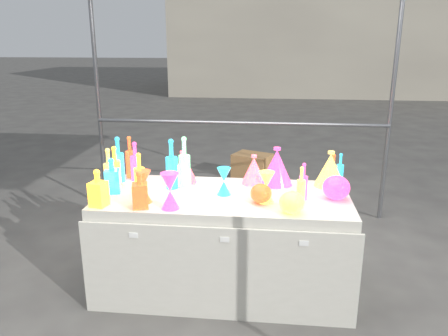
# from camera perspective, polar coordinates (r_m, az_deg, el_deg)

# --- Properties ---
(ground) EXTENTS (80.00, 80.00, 0.00)m
(ground) POSITION_cam_1_polar(r_m,az_deg,el_deg) (3.49, -0.00, -15.12)
(ground) COLOR slate
(ground) RESTS_ON ground
(display_table) EXTENTS (1.84, 0.83, 0.75)m
(display_table) POSITION_cam_1_polar(r_m,az_deg,el_deg) (3.30, -0.02, -9.67)
(display_table) COLOR silver
(display_table) RESTS_ON ground
(background_building) EXTENTS (14.00, 6.00, 6.00)m
(background_building) POSITION_cam_1_polar(r_m,az_deg,el_deg) (17.39, 19.53, 19.54)
(background_building) COLOR #BAB19B
(background_building) RESTS_ON ground
(cardboard_box_closed) EXTENTS (0.58, 0.51, 0.35)m
(cardboard_box_closed) POSITION_cam_1_polar(r_m,az_deg,el_deg) (5.90, 3.70, 0.19)
(cardboard_box_closed) COLOR tan
(cardboard_box_closed) RESTS_ON ground
(cardboard_box_flat) EXTENTS (0.78, 0.62, 0.06)m
(cardboard_box_flat) POSITION_cam_1_polar(r_m,az_deg,el_deg) (5.58, 7.02, -2.42)
(cardboard_box_flat) COLOR tan
(cardboard_box_flat) RESTS_ON ground
(bottle_0) EXTENTS (0.08, 0.08, 0.31)m
(bottle_0) POSITION_cam_1_polar(r_m,az_deg,el_deg) (3.42, -14.05, 0.29)
(bottle_0) COLOR red
(bottle_0) RESTS_ON display_table
(bottle_1) EXTENTS (0.10, 0.10, 0.36)m
(bottle_1) POSITION_cam_1_polar(r_m,az_deg,el_deg) (3.49, -13.62, 1.11)
(bottle_1) COLOR #18841A
(bottle_1) RESTS_ON display_table
(bottle_2) EXTENTS (0.08, 0.08, 0.34)m
(bottle_2) POSITION_cam_1_polar(r_m,az_deg,el_deg) (3.58, -12.17, 1.42)
(bottle_2) COLOR orange
(bottle_2) RESTS_ON display_table
(bottle_3) EXTENTS (0.10, 0.10, 0.31)m
(bottle_3) POSITION_cam_1_polar(r_m,az_deg,el_deg) (3.51, -11.50, 0.90)
(bottle_3) COLOR #1A5399
(bottle_3) RESTS_ON display_table
(bottle_4) EXTENTS (0.08, 0.08, 0.32)m
(bottle_4) POSITION_cam_1_polar(r_m,az_deg,el_deg) (3.31, -14.81, -0.19)
(bottle_4) COLOR #137873
(bottle_4) RESTS_ON display_table
(bottle_5) EXTENTS (0.11, 0.11, 0.40)m
(bottle_5) POSITION_cam_1_polar(r_m,az_deg,el_deg) (3.26, -5.18, 0.73)
(bottle_5) COLOR #CC2894
(bottle_5) RESTS_ON display_table
(bottle_6) EXTENTS (0.09, 0.09, 0.30)m
(bottle_6) POSITION_cam_1_polar(r_m,az_deg,el_deg) (3.20, -10.99, -0.66)
(bottle_6) COLOR red
(bottle_6) RESTS_ON display_table
(bottle_7) EXTENTS (0.11, 0.11, 0.38)m
(bottle_7) POSITION_cam_1_polar(r_m,az_deg,el_deg) (3.26, -6.86, 0.56)
(bottle_7) COLOR #18841A
(bottle_7) RESTS_ON display_table
(decanter_0) EXTENTS (0.12, 0.12, 0.26)m
(decanter_0) POSITION_cam_1_polar(r_m,az_deg,el_deg) (3.03, -16.14, -2.50)
(decanter_0) COLOR red
(decanter_0) RESTS_ON display_table
(decanter_1) EXTENTS (0.13, 0.13, 0.26)m
(decanter_1) POSITION_cam_1_polar(r_m,az_deg,el_deg) (2.93, -10.94, -2.77)
(decanter_1) COLOR orange
(decanter_1) RESTS_ON display_table
(decanter_2) EXTENTS (0.13, 0.13, 0.26)m
(decanter_2) POSITION_cam_1_polar(r_m,az_deg,el_deg) (3.26, -14.40, -0.94)
(decanter_2) COLOR #18841A
(decanter_2) RESTS_ON display_table
(hourglass_0) EXTENTS (0.15, 0.15, 0.23)m
(hourglass_0) POSITION_cam_1_polar(r_m,az_deg,el_deg) (3.03, -10.50, -2.41)
(hourglass_0) COLOR orange
(hourglass_0) RESTS_ON display_table
(hourglass_1) EXTENTS (0.14, 0.14, 0.25)m
(hourglass_1) POSITION_cam_1_polar(r_m,az_deg,el_deg) (2.89, -7.07, -2.99)
(hourglass_1) COLOR #1A5399
(hourglass_1) RESTS_ON display_table
(hourglass_2) EXTENTS (0.12, 0.12, 0.22)m
(hourglass_2) POSITION_cam_1_polar(r_m,az_deg,el_deg) (3.00, 5.56, -2.49)
(hourglass_2) COLOR #137873
(hourglass_2) RESTS_ON display_table
(hourglass_5) EXTENTS (0.11, 0.11, 0.20)m
(hourglass_5) POSITION_cam_1_polar(r_m,az_deg,el_deg) (3.13, -0.01, -1.75)
(hourglass_5) COLOR #18841A
(hourglass_5) RESTS_ON display_table
(globe_1) EXTENTS (0.20, 0.20, 0.13)m
(globe_1) POSITION_cam_1_polar(r_m,az_deg,el_deg) (2.84, 8.84, -4.63)
(globe_1) COLOR #137873
(globe_1) RESTS_ON display_table
(globe_2) EXTENTS (0.18, 0.18, 0.12)m
(globe_2) POSITION_cam_1_polar(r_m,az_deg,el_deg) (3.00, 4.85, -3.45)
(globe_2) COLOR orange
(globe_2) RESTS_ON display_table
(globe_3) EXTENTS (0.23, 0.23, 0.15)m
(globe_3) POSITION_cam_1_polar(r_m,az_deg,el_deg) (3.14, 14.44, -2.66)
(globe_3) COLOR #1A5399
(globe_3) RESTS_ON display_table
(lampshade_0) EXTENTS (0.23, 0.23, 0.25)m
(lampshade_0) POSITION_cam_1_polar(r_m,az_deg,el_deg) (3.41, -5.33, 0.17)
(lampshade_0) COLOR #FFAF35
(lampshade_0) RESTS_ON display_table
(lampshade_1) EXTENTS (0.21, 0.21, 0.23)m
(lampshade_1) POSITION_cam_1_polar(r_m,az_deg,el_deg) (3.38, 3.91, -0.15)
(lampshade_1) COLOR #FFAF35
(lampshade_1) RESTS_ON display_table
(lampshade_2) EXTENTS (0.27, 0.27, 0.29)m
(lampshade_2) POSITION_cam_1_polar(r_m,az_deg,el_deg) (3.37, 6.89, 0.28)
(lampshade_2) COLOR #1A5399
(lampshade_2) RESTS_ON display_table
(lampshade_3) EXTENTS (0.28, 0.28, 0.27)m
(lampshade_3) POSITION_cam_1_polar(r_m,az_deg,el_deg) (3.40, 13.70, -0.08)
(lampshade_3) COLOR #137873
(lampshade_3) RESTS_ON display_table
(bottle_8) EXTENTS (0.07, 0.07, 0.25)m
(bottle_8) POSITION_cam_1_polar(r_m,az_deg,el_deg) (3.45, 14.91, -0.14)
(bottle_8) COLOR #18841A
(bottle_8) RESTS_ON display_table
(bottle_9) EXTENTS (0.07, 0.07, 0.25)m
(bottle_9) POSITION_cam_1_polar(r_m,az_deg,el_deg) (3.41, 14.06, -0.25)
(bottle_9) COLOR orange
(bottle_9) RESTS_ON display_table
(bottle_10) EXTENTS (0.07, 0.07, 0.27)m
(bottle_10) POSITION_cam_1_polar(r_m,az_deg,el_deg) (3.07, 10.33, -1.71)
(bottle_10) COLOR #1A5399
(bottle_10) RESTS_ON display_table
(bottle_11) EXTENTS (0.07, 0.07, 0.27)m
(bottle_11) POSITION_cam_1_polar(r_m,az_deg,el_deg) (2.99, 10.04, -2.24)
(bottle_11) COLOR #137873
(bottle_11) RESTS_ON display_table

